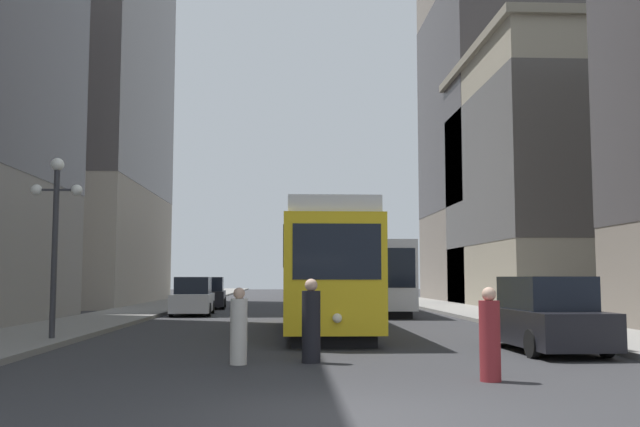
{
  "coord_description": "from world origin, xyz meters",
  "views": [
    {
      "loc": [
        -0.9,
        -9.33,
        1.8
      ],
      "look_at": [
        0.09,
        12.1,
        3.73
      ],
      "focal_mm": 40.04,
      "sensor_mm": 36.0,
      "label": 1
    }
  ],
  "objects_px": {
    "transit_bus": "(375,275)",
    "parked_car_left_near": "(193,297)",
    "pedestrian_crossing_far": "(490,337)",
    "pedestrian_on_sidewalk": "(311,323)",
    "pedestrian_crossing_near": "(239,329)",
    "parked_car_left_mid": "(209,294)",
    "lamp_post_left_near": "(56,218)",
    "parked_car_right_far": "(545,317)",
    "streetcar": "(323,269)"
  },
  "relations": [
    {
      "from": "parked_car_left_near",
      "to": "pedestrian_crossing_near",
      "type": "relative_size",
      "value": 3.01
    },
    {
      "from": "pedestrian_on_sidewalk",
      "to": "parked_car_left_near",
      "type": "bearing_deg",
      "value": 174.53
    },
    {
      "from": "parked_car_left_near",
      "to": "streetcar",
      "type": "bearing_deg",
      "value": -63.93
    },
    {
      "from": "transit_bus",
      "to": "parked_car_left_mid",
      "type": "bearing_deg",
      "value": 151.2
    },
    {
      "from": "transit_bus",
      "to": "lamp_post_left_near",
      "type": "distance_m",
      "value": 19.93
    },
    {
      "from": "streetcar",
      "to": "parked_car_left_near",
      "type": "relative_size",
      "value": 2.76
    },
    {
      "from": "transit_bus",
      "to": "pedestrian_crossing_far",
      "type": "height_order",
      "value": "transit_bus"
    },
    {
      "from": "parked_car_left_mid",
      "to": "pedestrian_crossing_near",
      "type": "xyz_separation_m",
      "value": [
        3.51,
        -26.82,
        -0.1
      ]
    },
    {
      "from": "parked_car_left_near",
      "to": "pedestrian_on_sidewalk",
      "type": "relative_size",
      "value": 2.7
    },
    {
      "from": "streetcar",
      "to": "pedestrian_crossing_far",
      "type": "distance_m",
      "value": 12.09
    },
    {
      "from": "pedestrian_crossing_far",
      "to": "streetcar",
      "type": "bearing_deg",
      "value": 78.16
    },
    {
      "from": "parked_car_left_mid",
      "to": "pedestrian_on_sidewalk",
      "type": "height_order",
      "value": "parked_car_left_mid"
    },
    {
      "from": "transit_bus",
      "to": "parked_car_left_mid",
      "type": "xyz_separation_m",
      "value": [
        -9.02,
        5.28,
        -1.1
      ]
    },
    {
      "from": "pedestrian_crossing_near",
      "to": "pedestrian_crossing_far",
      "type": "distance_m",
      "value": 5.23
    },
    {
      "from": "parked_car_left_near",
      "to": "pedestrian_crossing_far",
      "type": "distance_m",
      "value": 23.68
    },
    {
      "from": "parked_car_right_far",
      "to": "parked_car_left_near",
      "type": "bearing_deg",
      "value": -60.06
    },
    {
      "from": "pedestrian_crossing_near",
      "to": "pedestrian_on_sidewalk",
      "type": "bearing_deg",
      "value": -35.36
    },
    {
      "from": "pedestrian_crossing_far",
      "to": "pedestrian_on_sidewalk",
      "type": "xyz_separation_m",
      "value": [
        -3.02,
        2.84,
        0.07
      ]
    },
    {
      "from": "pedestrian_crossing_near",
      "to": "lamp_post_left_near",
      "type": "relative_size",
      "value": 0.32
    },
    {
      "from": "pedestrian_crossing_near",
      "to": "parked_car_left_mid",
      "type": "bearing_deg",
      "value": 53.24
    },
    {
      "from": "lamp_post_left_near",
      "to": "parked_car_right_far",
      "type": "bearing_deg",
      "value": -11.88
    },
    {
      "from": "pedestrian_on_sidewalk",
      "to": "transit_bus",
      "type": "bearing_deg",
      "value": 149.42
    },
    {
      "from": "transit_bus",
      "to": "parked_car_right_far",
      "type": "bearing_deg",
      "value": -83.19
    },
    {
      "from": "parked_car_left_mid",
      "to": "pedestrian_crossing_near",
      "type": "bearing_deg",
      "value": -85.91
    },
    {
      "from": "streetcar",
      "to": "pedestrian_on_sidewalk",
      "type": "xyz_separation_m",
      "value": [
        -0.7,
        -8.95,
        -1.28
      ]
    },
    {
      "from": "pedestrian_crossing_far",
      "to": "pedestrian_on_sidewalk",
      "type": "distance_m",
      "value": 4.15
    },
    {
      "from": "transit_bus",
      "to": "pedestrian_crossing_near",
      "type": "relative_size",
      "value": 7.77
    },
    {
      "from": "streetcar",
      "to": "transit_bus",
      "type": "distance_m",
      "value": 12.79
    },
    {
      "from": "parked_car_left_mid",
      "to": "parked_car_right_far",
      "type": "distance_m",
      "value": 26.82
    },
    {
      "from": "pedestrian_on_sidewalk",
      "to": "parked_car_right_far",
      "type": "bearing_deg",
      "value": 89.42
    },
    {
      "from": "parked_car_left_mid",
      "to": "pedestrian_crossing_near",
      "type": "height_order",
      "value": "parked_car_left_mid"
    },
    {
      "from": "parked_car_left_mid",
      "to": "pedestrian_crossing_far",
      "type": "height_order",
      "value": "parked_car_left_mid"
    },
    {
      "from": "parked_car_left_near",
      "to": "pedestrian_on_sidewalk",
      "type": "bearing_deg",
      "value": -78.05
    },
    {
      "from": "streetcar",
      "to": "transit_bus",
      "type": "relative_size",
      "value": 1.07
    },
    {
      "from": "transit_bus",
      "to": "pedestrian_on_sidewalk",
      "type": "height_order",
      "value": "transit_bus"
    },
    {
      "from": "parked_car_left_near",
      "to": "parked_car_right_far",
      "type": "xyz_separation_m",
      "value": [
        10.8,
        -17.4,
        -0.0
      ]
    },
    {
      "from": "transit_bus",
      "to": "lamp_post_left_near",
      "type": "bearing_deg",
      "value": -121.81
    },
    {
      "from": "pedestrian_on_sidewalk",
      "to": "lamp_post_left_near",
      "type": "height_order",
      "value": "lamp_post_left_near"
    },
    {
      "from": "parked_car_right_far",
      "to": "lamp_post_left_near",
      "type": "height_order",
      "value": "lamp_post_left_near"
    },
    {
      "from": "pedestrian_crossing_far",
      "to": "pedestrian_on_sidewalk",
      "type": "height_order",
      "value": "pedestrian_on_sidewalk"
    },
    {
      "from": "streetcar",
      "to": "pedestrian_on_sidewalk",
      "type": "relative_size",
      "value": 7.44
    },
    {
      "from": "streetcar",
      "to": "lamp_post_left_near",
      "type": "relative_size",
      "value": 2.65
    },
    {
      "from": "transit_bus",
      "to": "pedestrian_crossing_near",
      "type": "distance_m",
      "value": 22.27
    },
    {
      "from": "pedestrian_crossing_near",
      "to": "pedestrian_on_sidewalk",
      "type": "height_order",
      "value": "pedestrian_on_sidewalk"
    },
    {
      "from": "streetcar",
      "to": "parked_car_right_far",
      "type": "bearing_deg",
      "value": -53.94
    },
    {
      "from": "transit_bus",
      "to": "parked_car_left_near",
      "type": "xyz_separation_m",
      "value": [
        -9.02,
        -1.88,
        -1.1
      ]
    },
    {
      "from": "pedestrian_on_sidewalk",
      "to": "parked_car_left_mid",
      "type": "bearing_deg",
      "value": 170.74
    },
    {
      "from": "lamp_post_left_near",
      "to": "parked_car_left_near",
      "type": "bearing_deg",
      "value": 82.65
    },
    {
      "from": "parked_car_left_near",
      "to": "lamp_post_left_near",
      "type": "xyz_separation_m",
      "value": [
        -1.9,
        -14.73,
        2.6
      ]
    },
    {
      "from": "pedestrian_crossing_far",
      "to": "lamp_post_left_near",
      "type": "distance_m",
      "value": 12.77
    }
  ]
}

